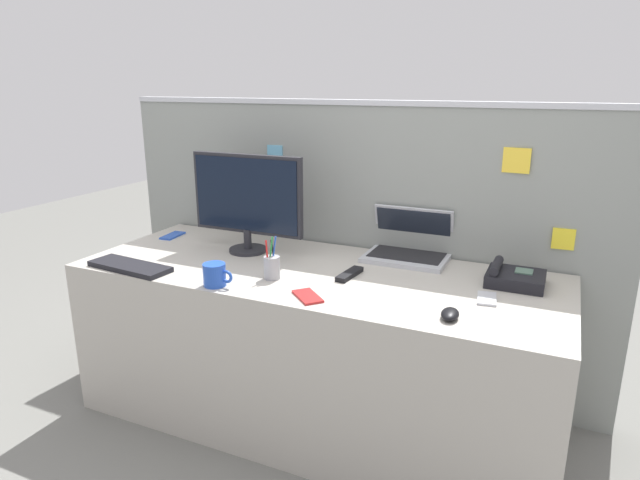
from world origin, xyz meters
The scene contains 14 objects.
ground_plane centered at (0.00, 0.00, 0.00)m, with size 10.00×10.00×0.00m, color slate.
desk centered at (0.00, 0.00, 0.35)m, with size 2.04×0.78×0.70m, color #ADA89E.
cubicle_divider centered at (0.00, 0.43, 0.70)m, with size 2.46×0.08×1.39m.
desktop_monitor centered at (-0.40, 0.12, 0.96)m, with size 0.55×0.17×0.45m.
laptop centered at (0.31, 0.34, 0.76)m, with size 0.36×0.27×0.22m.
desk_phone centered at (0.78, 0.17, 0.73)m, with size 0.22×0.19×0.09m.
keyboard_main centered at (-0.72, -0.31, 0.72)m, with size 0.38×0.13×0.02m, color black.
computer_mouse_right_hand centered at (0.62, -0.25, 0.72)m, with size 0.06×0.10×0.03m, color black.
pen_cup centered at (-0.12, -0.16, 0.75)m, with size 0.06×0.06×0.18m.
cell_phone_red_case centered at (0.10, -0.28, 0.71)m, with size 0.07×0.14×0.01m, color #B22323.
cell_phone_silver_slab centered at (0.71, -0.03, 0.71)m, with size 0.07×0.13×0.01m, color #B7BAC1.
cell_phone_blue_case centered at (-0.89, 0.17, 0.71)m, with size 0.06×0.15×0.01m, color blue.
tv_remote centered at (0.16, -0.01, 0.71)m, with size 0.04×0.17×0.02m, color black.
coffee_mug centered at (-0.28, -0.32, 0.75)m, with size 0.13×0.09×0.09m.
Camera 1 is at (0.92, -1.97, 1.47)m, focal length 30.65 mm.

